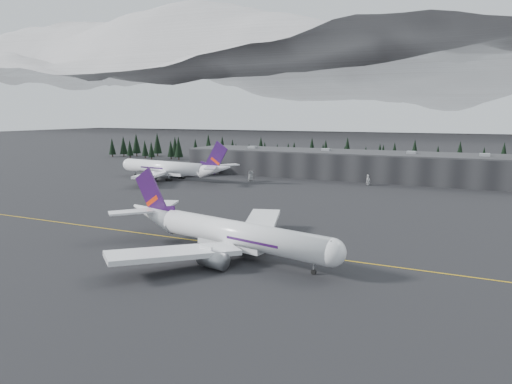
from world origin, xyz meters
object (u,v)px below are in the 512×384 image
at_px(terminal, 346,164).
at_px(gse_vehicle_b, 368,183).
at_px(jet_main, 223,232).
at_px(jet_parked, 173,168).
at_px(gse_vehicle_a, 251,180).

distance_m(terminal, gse_vehicle_b, 26.57).
distance_m(jet_main, gse_vehicle_b, 112.64).
relative_size(jet_main, jet_parked, 0.92).
height_order(terminal, jet_parked, jet_parked).
distance_m(jet_main, gse_vehicle_a, 110.66).
distance_m(terminal, jet_parked, 83.04).
xyz_separation_m(jet_main, gse_vehicle_a, (-41.59, 102.45, -4.27)).
bearing_deg(jet_main, gse_vehicle_b, 96.67).
bearing_deg(gse_vehicle_a, terminal, 17.34).
bearing_deg(terminal, gse_vehicle_a, -139.94).
distance_m(jet_main, jet_parked, 119.15).
bearing_deg(jet_parked, jet_main, 136.24).
bearing_deg(gse_vehicle_b, jet_parked, -96.58).
relative_size(jet_main, gse_vehicle_b, 12.70).
xyz_separation_m(jet_parked, gse_vehicle_b, (86.75, 20.84, -4.54)).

